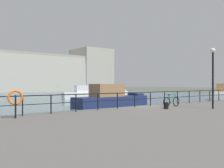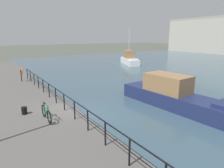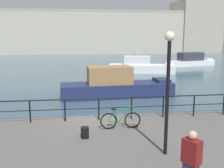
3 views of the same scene
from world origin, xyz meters
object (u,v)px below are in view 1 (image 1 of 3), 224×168
Objects in this scene: moored_blue_motorboat at (88,94)px; moored_green_narrowboat at (111,98)px; quay_lamp_post at (213,69)px; harbor_building at (10,72)px; mooring_bollard at (166,106)px; moored_red_daysailer at (112,91)px; parked_bicycle at (171,101)px; life_ring_stand at (15,98)px.

moored_green_narrowboat is at bearing -97.41° from moored_blue_motorboat.
harbor_building is at bearing 86.85° from quay_lamp_post.
harbor_building is 62.93m from mooring_bollard.
moored_red_daysailer is 4.83× the size of parked_bicycle.
moored_red_daysailer reaches higher than moored_green_narrowboat.
mooring_bollard is at bearing -151.43° from parked_bicycle.
parked_bicycle is at bearing 28.54° from mooring_bollard.
moored_blue_motorboat is at bearing -160.61° from moored_red_daysailer.
moored_green_narrowboat is 10.22m from mooring_bollard.
moored_red_daysailer is 32.75m from parked_bicycle.
moored_green_narrowboat is at bearing -93.86° from harbor_building.
moored_blue_motorboat reaches higher than life_ring_stand.
harbor_building is 64.36m from quay_lamp_post.
parked_bicycle is 4.02× the size of mooring_bollard.
harbor_building is at bearing 82.68° from moored_green_narrowboat.
mooring_bollard is (-6.21, -62.46, -4.63)m from harbor_building.
harbor_building is 39.92m from moored_blue_motorboat.
life_ring_stand is at bearing 171.14° from mooring_bollard.
harbor_building reaches higher than life_ring_stand.
moored_green_narrowboat is at bearing 83.06° from parked_bicycle.
quay_lamp_post is at bearing -93.15° from harbor_building.
moored_green_narrowboat is 6.29× the size of life_ring_stand.
moored_blue_motorboat is at bearing 51.15° from life_ring_stand.
harbor_building is 54.50× the size of life_ring_stand.
moored_green_narrowboat is at bearing -142.21° from moored_red_daysailer.
mooring_bollard is 0.11× the size of quay_lamp_post.
harbor_building is 61.94m from parked_bicycle.
quay_lamp_post is (-5.19, -24.63, 2.60)m from moored_blue_motorboat.
moored_red_daysailer reaches higher than quay_lamp_post.
harbor_building is 43.01× the size of parked_bicycle.
moored_blue_motorboat is 24.17m from mooring_bollard.
mooring_bollard is at bearing -108.56° from moored_green_narrowboat.
moored_blue_motorboat is 11.67m from moored_red_daysailer.
mooring_bollard is at bearing -8.86° from life_ring_stand.
life_ring_stand is (-9.37, 1.46, 0.75)m from mooring_bollard.
life_ring_stand is (-10.93, 0.61, 0.59)m from parked_bicycle.
mooring_bollard is 4.04m from quay_lamp_post.
harbor_building reaches higher than mooring_bollard.
moored_red_daysailer is at bearing 46.21° from life_ring_stand.
quay_lamp_post is (-3.53, -64.23, -2.18)m from harbor_building.
life_ring_stand is (-17.23, -21.40, 0.90)m from moored_blue_motorboat.
parked_bicycle is (-6.30, -22.01, 0.31)m from moored_blue_motorboat.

